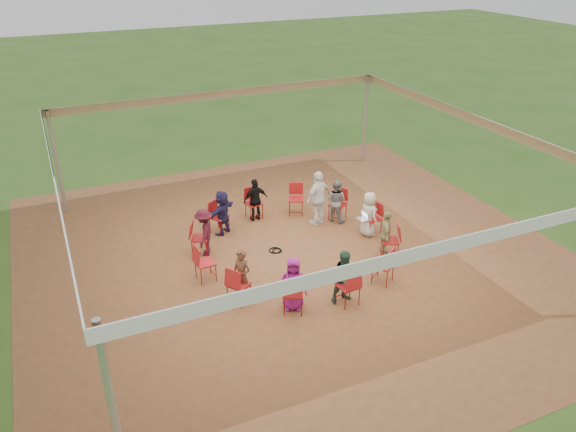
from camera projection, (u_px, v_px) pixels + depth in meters
name	position (u px, v px, depth m)	size (l,w,h in m)	color
ground	(295.00, 255.00, 14.06)	(80.00, 80.00, 0.00)	#2E5019
dirt_patch	(295.00, 255.00, 14.06)	(13.00, 13.00, 0.00)	brown
tent	(295.00, 167.00, 13.00)	(10.33, 10.33, 3.00)	#B2B2B7
chair_0	(372.00, 219.00, 14.87)	(0.42, 0.44, 0.90)	#AD1A1B
chair_1	(338.00, 205.00, 15.66)	(0.42, 0.44, 0.90)	#AD1A1B
chair_2	(296.00, 199.00, 15.96)	(0.42, 0.44, 0.90)	#AD1A1B
chair_3	(254.00, 204.00, 15.71)	(0.42, 0.44, 0.90)	#AD1A1B
chair_4	(219.00, 217.00, 14.96)	(0.42, 0.44, 0.90)	#AD1A1B
chair_5	(200.00, 238.00, 13.92)	(0.42, 0.44, 0.90)	#AD1A1B
chair_6	(205.00, 263.00, 12.86)	(0.42, 0.44, 0.90)	#AD1A1B
chair_7	(239.00, 284.00, 12.07)	(0.42, 0.44, 0.90)	#AD1A1B
chair_8	(293.00, 294.00, 11.76)	(0.42, 0.44, 0.90)	#AD1A1B
chair_9	(348.00, 286.00, 12.01)	(0.42, 0.44, 0.90)	#AD1A1B
chair_10	(383.00, 265.00, 12.76)	(0.42, 0.44, 0.90)	#AD1A1B
chair_11	(390.00, 241.00, 13.81)	(0.42, 0.44, 0.90)	#AD1A1B
person_seated_0	(369.00, 214.00, 14.74)	(0.60, 0.34, 1.23)	beige
person_seated_1	(336.00, 201.00, 15.49)	(0.60, 0.34, 1.23)	slate
person_seated_2	(256.00, 200.00, 15.54)	(0.72, 0.37, 1.23)	black
person_seated_3	(222.00, 212.00, 14.83)	(1.14, 0.43, 1.23)	#221D46
person_seated_4	(204.00, 232.00, 13.84)	(0.79, 0.39, 1.23)	#3E0E1B
person_seated_5	(242.00, 275.00, 12.08)	(0.45, 0.29, 1.23)	brown
person_seated_6	(293.00, 284.00, 11.79)	(0.60, 0.34, 1.23)	#921A77
person_seated_7	(345.00, 277.00, 12.03)	(0.60, 0.34, 1.23)	#274936
person_seated_8	(386.00, 234.00, 13.73)	(0.72, 0.37, 1.23)	tan
standing_person	(318.00, 198.00, 15.26)	(0.91, 0.46, 1.55)	white
cable_coil	(276.00, 250.00, 14.23)	(0.39, 0.39, 0.03)	black
laptop	(363.00, 217.00, 14.69)	(0.25, 0.30, 0.20)	#B7B7BC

